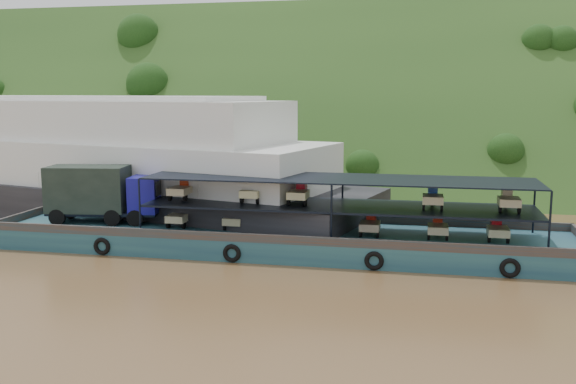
# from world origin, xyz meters

# --- Properties ---
(ground) EXTENTS (160.00, 160.00, 0.00)m
(ground) POSITION_xyz_m (0.00, 0.00, 0.00)
(ground) COLOR brown
(ground) RESTS_ON ground
(hillside) EXTENTS (140.00, 39.60, 39.60)m
(hillside) POSITION_xyz_m (0.00, 36.00, 0.00)
(hillside) COLOR #1D3A15
(hillside) RESTS_ON ground
(cargo_barge) EXTENTS (35.00, 7.18, 4.86)m
(cargo_barge) POSITION_xyz_m (-3.24, 0.49, 1.21)
(cargo_barge) COLOR #16374D
(cargo_barge) RESTS_ON ground
(passenger_ferry) EXTENTS (47.27, 22.35, 9.29)m
(passenger_ferry) POSITION_xyz_m (-19.38, 9.18, 4.02)
(passenger_ferry) COLOR black
(passenger_ferry) RESTS_ON ground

